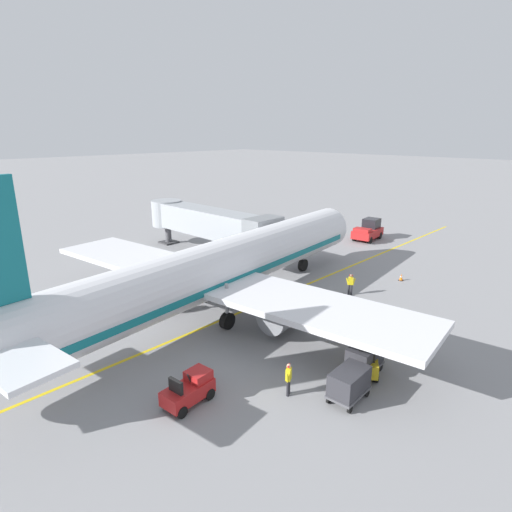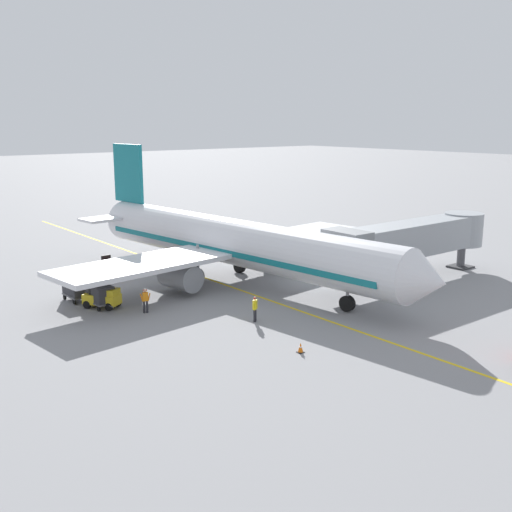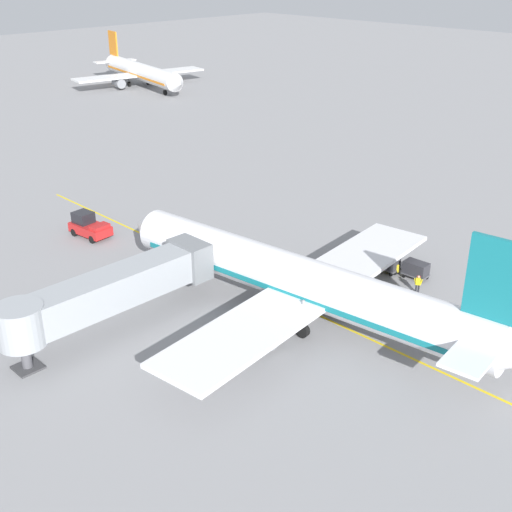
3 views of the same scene
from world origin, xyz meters
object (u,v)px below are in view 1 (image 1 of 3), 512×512
baggage_tug_lead (365,359)px  ground_crew_marshaller (364,327)px  pushback_tractor (368,231)px  ground_crew_loader (351,283)px  safety_cone_nose_left (401,277)px  baggage_tug_trailing (189,389)px  baggage_cart_front (365,357)px  ground_crew_wing_walker (289,378)px  baggage_cart_second_in_train (349,382)px  parked_airliner (218,269)px  jet_bridge (208,222)px

baggage_tug_lead → ground_crew_marshaller: bearing=120.7°
pushback_tractor → ground_crew_loader: size_ratio=2.73×
ground_crew_marshaller → baggage_tug_lead: bearing=-59.3°
ground_crew_marshaller → pushback_tractor: bearing=118.9°
baggage_tug_lead → safety_cone_nose_left: size_ratio=4.66×
baggage_tug_trailing → safety_cone_nose_left: 23.11m
baggage_tug_lead → ground_crew_loader: (-6.41, 8.99, 0.24)m
pushback_tractor → baggage_cart_front: 29.72m
ground_crew_wing_walker → ground_crew_marshaller: bearing=91.3°
baggage_tug_trailing → baggage_cart_second_in_train: 7.54m
parked_airliner → jet_bridge: bearing=142.7°
pushback_tractor → baggage_cart_front: pushback_tractor is taller
ground_crew_wing_walker → ground_crew_loader: same height
baggage_tug_trailing → ground_crew_loader: ground_crew_loader is taller
parked_airliner → baggage_cart_second_in_train: 12.72m
parked_airliner → baggage_cart_second_in_train: parked_airliner is taller
jet_bridge → ground_crew_wing_walker: 25.26m
baggage_cart_front → baggage_cart_second_in_train: (0.66, -2.59, 0.00)m
ground_crew_wing_walker → ground_crew_loader: (-4.85, 13.50, 0.00)m
baggage_tug_lead → baggage_tug_trailing: (-4.53, -8.20, 0.00)m
ground_crew_loader → ground_crew_marshaller: bearing=-52.4°
jet_bridge → baggage_tug_trailing: size_ratio=6.76×
parked_airliner → baggage_tug_trailing: 10.88m
baggage_tug_trailing → jet_bridge: bearing=137.8°
baggage_tug_trailing → ground_crew_loader: 17.30m
baggage_cart_second_in_train → ground_crew_marshaller: size_ratio=1.73×
safety_cone_nose_left → ground_crew_marshaller: bearing=-74.7°
ground_crew_marshaller → safety_cone_nose_left: (-3.27, 11.98, -0.66)m
jet_bridge → baggage_tug_trailing: 25.12m
parked_airliner → jet_bridge: parked_airliner is taller
safety_cone_nose_left → baggage_cart_second_in_train: bearing=-72.0°
jet_bridge → baggage_cart_front: size_ratio=5.97×
ground_crew_wing_walker → ground_crew_marshaller: same height
pushback_tractor → parked_airliner: bearing=-83.8°
baggage_tug_trailing → baggage_cart_second_in_train: baggage_tug_trailing is taller
ground_crew_wing_walker → ground_crew_loader: size_ratio=1.00×
baggage_tug_lead → ground_crew_marshaller: ground_crew_marshaller is taller
baggage_tug_lead → baggage_cart_second_in_train: 2.94m
parked_airliner → baggage_cart_front: parked_airliner is taller
ground_crew_loader → ground_crew_marshaller: same height
baggage_cart_second_in_train → ground_crew_loader: 13.83m
pushback_tractor → baggage_cart_second_in_train: pushback_tractor is taller
parked_airliner → jet_bridge: size_ratio=2.14×
baggage_cart_front → ground_crew_marshaller: 3.66m
jet_bridge → baggage_tug_lead: jet_bridge is taller
ground_crew_loader → safety_cone_nose_left: ground_crew_loader is taller
baggage_tug_lead → baggage_tug_trailing: same height
baggage_cart_second_in_train → ground_crew_loader: size_ratio=1.73×
baggage_cart_second_in_train → safety_cone_nose_left: size_ratio=4.96×
ground_crew_loader → baggage_tug_trailing: bearing=-83.8°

